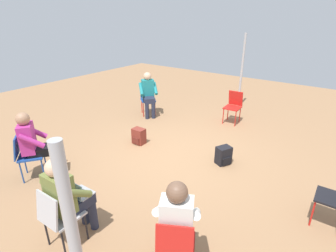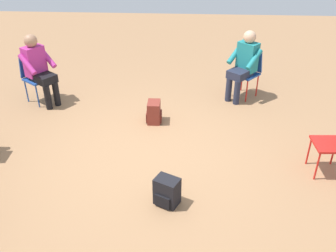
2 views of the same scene
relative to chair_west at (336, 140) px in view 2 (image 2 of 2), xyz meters
The scene contains 8 objects.
ground_plane 2.54m from the chair_west, ahead, with size 16.00×16.00×0.00m, color #99704C.
chair_west is the anchor object (origin of this frame).
chair_southeast 4.99m from the chair_west, 21.95° to the right, with size 0.58×0.57×0.85m.
chair_southwest 2.45m from the chair_west, 70.14° to the right, with size 0.58×0.59×0.85m.
person_in_teal 2.38m from the chair_west, 66.61° to the right, with size 0.63×0.63×1.24m.
person_in_magenta 4.83m from the chair_west, 21.47° to the right, with size 0.63×0.63×1.24m.
backpack_near_laptop_user 2.75m from the chair_west, 25.87° to the right, with size 0.25×0.28×0.36m.
backpack_by_empty_chair 2.28m from the chair_west, 19.14° to the left, with size 0.34×0.31×0.36m.
Camera 2 is at (-0.56, 4.34, 3.11)m, focal length 40.00 mm.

